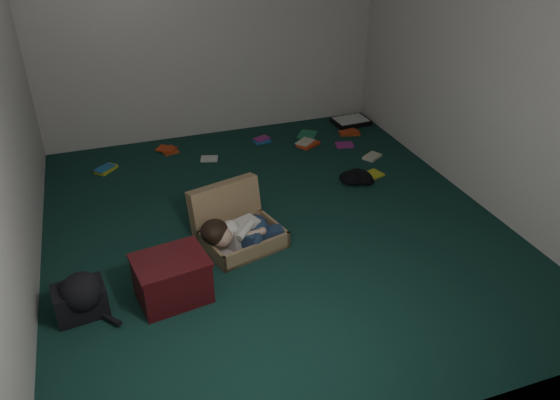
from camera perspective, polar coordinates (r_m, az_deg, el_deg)
floor at (r=4.98m, az=-0.57°, el=-2.65°), size 4.50×4.50×0.00m
wall_back at (r=6.50m, az=-7.35°, el=17.64°), size 4.50×0.00×4.50m
wall_front at (r=2.58m, az=15.62°, el=-4.17°), size 4.50×0.00×4.50m
wall_right at (r=5.36m, az=20.65°, el=13.23°), size 0.00×4.50×4.50m
suitcase at (r=4.72m, az=-4.65°, el=-2.67°), size 0.79×0.78×0.48m
person at (r=4.56m, az=-4.13°, el=-3.35°), size 0.73×0.36×0.30m
maroon_bin at (r=4.14m, az=-11.22°, el=-8.05°), size 0.58×0.49×0.36m
backpack at (r=4.21m, az=-20.14°, el=-9.73°), size 0.48×0.41×0.27m
clothing_pile at (r=5.78m, az=8.56°, el=2.75°), size 0.40×0.33×0.13m
paper_tray at (r=7.16m, az=7.39°, el=8.16°), size 0.46×0.36×0.06m
book_scatter at (r=6.35m, az=0.13°, el=5.22°), size 3.13×1.57×0.02m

